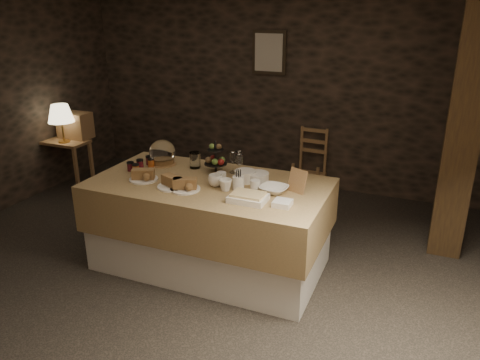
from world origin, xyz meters
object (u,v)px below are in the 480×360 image
at_px(chair, 310,164).
at_px(timber_column, 464,124).
at_px(fruit_stand, 216,160).
at_px(wine_rack, 75,125).
at_px(table_lamp, 60,114).
at_px(buffet_table, 210,218).
at_px(console_table, 65,150).

distance_m(chair, timber_column, 2.19).
relative_size(timber_column, fruit_stand, 8.54).
bearing_deg(wine_rack, table_lamp, -90.00).
bearing_deg(table_lamp, wine_rack, 90.00).
height_order(wine_rack, chair, wine_rack).
xyz_separation_m(buffet_table, wine_rack, (-2.58, 1.23, 0.35)).
bearing_deg(fruit_stand, table_lamp, 163.92).
bearing_deg(timber_column, chair, 147.44).
bearing_deg(chair, wine_rack, -158.19).
bearing_deg(table_lamp, chair, 22.60).
xyz_separation_m(wine_rack, timber_column, (4.62, -0.07, 0.47)).
bearing_deg(timber_column, table_lamp, -178.04).
distance_m(timber_column, fruit_stand, 2.31).
bearing_deg(buffet_table, fruit_stand, 102.28).
bearing_deg(table_lamp, buffet_table, -21.27).
relative_size(wine_rack, fruit_stand, 1.38).
bearing_deg(console_table, fruit_stand, -16.81).
bearing_deg(fruit_stand, chair, 77.46).
height_order(wine_rack, timber_column, timber_column).
height_order(buffet_table, wine_rack, wine_rack).
bearing_deg(fruit_stand, console_table, 163.19).
bearing_deg(fruit_stand, wine_rack, 159.21).
xyz_separation_m(table_lamp, wine_rack, (0.00, 0.23, -0.20)).
height_order(chair, timber_column, timber_column).
xyz_separation_m(buffet_table, timber_column, (2.05, 1.16, 0.82)).
bearing_deg(buffet_table, console_table, 158.15).
bearing_deg(buffet_table, table_lamp, 158.73).
relative_size(wine_rack, timber_column, 0.16).
height_order(buffet_table, timber_column, timber_column).
distance_m(table_lamp, wine_rack, 0.30).
bearing_deg(wine_rack, fruit_stand, -20.79).
distance_m(buffet_table, console_table, 2.83).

